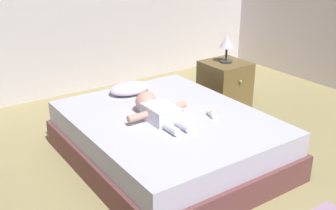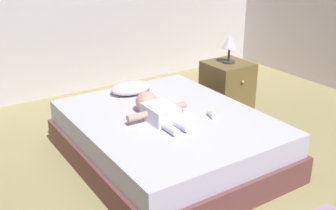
{
  "view_description": "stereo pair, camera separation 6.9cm",
  "coord_description": "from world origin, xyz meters",
  "px_view_note": "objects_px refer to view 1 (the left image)",
  "views": [
    {
      "loc": [
        -1.61,
        -1.7,
        1.8
      ],
      "look_at": [
        0.17,
        0.89,
        0.52
      ],
      "focal_mm": 44.08,
      "sensor_mm": 36.0,
      "label": 1
    },
    {
      "loc": [
        -1.55,
        -1.73,
        1.8
      ],
      "look_at": [
        0.17,
        0.89,
        0.52
      ],
      "focal_mm": 44.08,
      "sensor_mm": 36.0,
      "label": 2
    }
  ],
  "objects_px": {
    "baby": "(156,110)",
    "lamp": "(227,43)",
    "nightstand": "(225,86)",
    "pillow": "(130,88)",
    "bed": "(168,139)",
    "baby_bottle": "(212,114)",
    "toothbrush": "(170,108)"
  },
  "relations": [
    {
      "from": "toothbrush",
      "to": "pillow",
      "type": "bearing_deg",
      "value": 100.54
    },
    {
      "from": "nightstand",
      "to": "pillow",
      "type": "bearing_deg",
      "value": 178.47
    },
    {
      "from": "pillow",
      "to": "nightstand",
      "type": "xyz_separation_m",
      "value": [
        1.18,
        -0.03,
        -0.2
      ]
    },
    {
      "from": "bed",
      "to": "lamp",
      "type": "relative_size",
      "value": 6.08
    },
    {
      "from": "bed",
      "to": "toothbrush",
      "type": "relative_size",
      "value": 16.38
    },
    {
      "from": "bed",
      "to": "baby_bottle",
      "type": "xyz_separation_m",
      "value": [
        0.29,
        -0.21,
        0.24
      ]
    },
    {
      "from": "bed",
      "to": "pillow",
      "type": "bearing_deg",
      "value": 89.43
    },
    {
      "from": "baby_bottle",
      "to": "pillow",
      "type": "bearing_deg",
      "value": 108.28
    },
    {
      "from": "baby",
      "to": "baby_bottle",
      "type": "distance_m",
      "value": 0.46
    },
    {
      "from": "toothbrush",
      "to": "nightstand",
      "type": "height_order",
      "value": "nightstand"
    },
    {
      "from": "bed",
      "to": "lamp",
      "type": "bearing_deg",
      "value": 27.46
    },
    {
      "from": "pillow",
      "to": "baby",
      "type": "distance_m",
      "value": 0.64
    },
    {
      "from": "bed",
      "to": "pillow",
      "type": "distance_m",
      "value": 0.7
    },
    {
      "from": "baby",
      "to": "bed",
      "type": "bearing_deg",
      "value": -11.92
    },
    {
      "from": "pillow",
      "to": "lamp",
      "type": "height_order",
      "value": "lamp"
    },
    {
      "from": "baby",
      "to": "lamp",
      "type": "xyz_separation_m",
      "value": [
        1.29,
        0.6,
        0.25
      ]
    },
    {
      "from": "bed",
      "to": "toothbrush",
      "type": "distance_m",
      "value": 0.27
    },
    {
      "from": "bed",
      "to": "lamp",
      "type": "height_order",
      "value": "lamp"
    },
    {
      "from": "bed",
      "to": "pillow",
      "type": "xyz_separation_m",
      "value": [
        0.01,
        0.65,
        0.27
      ]
    },
    {
      "from": "baby_bottle",
      "to": "baby",
      "type": "bearing_deg",
      "value": 149.03
    },
    {
      "from": "toothbrush",
      "to": "bed",
      "type": "bearing_deg",
      "value": -130.63
    },
    {
      "from": "toothbrush",
      "to": "lamp",
      "type": "bearing_deg",
      "value": 24.58
    },
    {
      "from": "nightstand",
      "to": "baby_bottle",
      "type": "bearing_deg",
      "value": -137.17
    },
    {
      "from": "pillow",
      "to": "baby",
      "type": "height_order",
      "value": "baby"
    },
    {
      "from": "bed",
      "to": "nightstand",
      "type": "distance_m",
      "value": 1.34
    },
    {
      "from": "bed",
      "to": "baby_bottle",
      "type": "distance_m",
      "value": 0.43
    },
    {
      "from": "baby",
      "to": "baby_bottle",
      "type": "bearing_deg",
      "value": -30.97
    },
    {
      "from": "baby",
      "to": "baby_bottle",
      "type": "xyz_separation_m",
      "value": [
        0.39,
        -0.24,
        -0.05
      ]
    },
    {
      "from": "baby_bottle",
      "to": "nightstand",
      "type": "bearing_deg",
      "value": 42.83
    },
    {
      "from": "pillow",
      "to": "lamp",
      "type": "xyz_separation_m",
      "value": [
        1.18,
        -0.03,
        0.27
      ]
    },
    {
      "from": "lamp",
      "to": "bed",
      "type": "bearing_deg",
      "value": -152.54
    },
    {
      "from": "pillow",
      "to": "nightstand",
      "type": "height_order",
      "value": "nightstand"
    }
  ]
}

